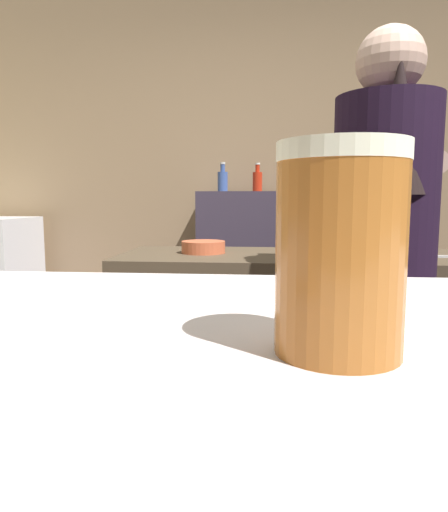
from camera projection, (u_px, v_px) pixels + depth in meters
The scene contains 10 objects.
wall_back at pixel (276, 173), 3.49m from camera, with size 5.20×0.10×2.70m, color #987A5A.
prep_counter at pixel (358, 357), 2.07m from camera, with size 2.10×0.60×0.91m, color #4A3C2C.
back_shelf at pixel (259, 277), 3.32m from camera, with size 0.86×0.36×1.21m, color #3B3244.
bartender at pixel (383, 250), 1.56m from camera, with size 0.44×0.52×1.70m.
mixing_bowl at pixel (203, 247), 2.09m from camera, with size 0.20×0.20×0.05m, color #C55B39.
chefs_knife at pixel (427, 256), 1.94m from camera, with size 0.24×0.03×0.01m, color silver.
pint_glass_near at pixel (340, 250), 0.28m from camera, with size 0.08×0.08×0.13m.
bottle_vinegar at pixel (289, 177), 3.18m from camera, with size 0.06×0.06×0.25m.
bottle_olive_oil at pixel (223, 180), 3.30m from camera, with size 0.07×0.07×0.21m.
bottle_soy at pixel (257, 181), 3.29m from camera, with size 0.07×0.07×0.20m.
Camera 1 is at (-0.05, -1.36, 1.16)m, focal length 32.61 mm.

